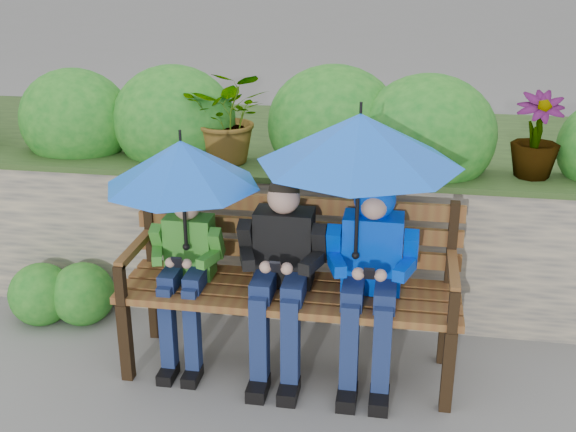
% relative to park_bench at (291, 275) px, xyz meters
% --- Properties ---
extents(ground, '(60.00, 60.00, 0.00)m').
position_rel_park_bench_xyz_m(ground, '(-0.03, -0.05, -0.60)').
color(ground, slate).
rests_on(ground, ground).
extents(garden_backdrop, '(8.00, 2.87, 1.86)m').
position_rel_park_bench_xyz_m(garden_backdrop, '(-0.13, 1.54, 0.05)').
color(garden_backdrop, '#5F5D58').
rests_on(garden_backdrop, ground).
extents(park_bench, '(1.99, 0.58, 1.05)m').
position_rel_park_bench_xyz_m(park_bench, '(0.00, 0.00, 0.00)').
color(park_bench, black).
rests_on(park_bench, ground).
extents(boy_left, '(0.42, 0.49, 1.10)m').
position_rel_park_bench_xyz_m(boy_left, '(-0.62, -0.09, 0.04)').
color(boy_left, '#3B8121').
rests_on(boy_left, ground).
extents(boy_middle, '(0.51, 0.59, 1.21)m').
position_rel_park_bench_xyz_m(boy_middle, '(-0.04, -0.10, 0.09)').
color(boy_middle, black).
rests_on(boy_middle, ground).
extents(boy_right, '(0.51, 0.62, 1.22)m').
position_rel_park_bench_xyz_m(boy_right, '(0.47, -0.09, 0.14)').
color(boy_right, '#001BC6').
rests_on(boy_right, ground).
extents(umbrella_left, '(0.89, 0.89, 0.72)m').
position_rel_park_bench_xyz_m(umbrella_left, '(-0.60, -0.11, 0.69)').
color(umbrella_left, blue).
rests_on(umbrella_left, ground).
extents(umbrella_right, '(1.11, 1.11, 0.89)m').
position_rel_park_bench_xyz_m(umbrella_right, '(0.38, -0.11, 0.88)').
color(umbrella_right, blue).
rests_on(umbrella_right, ground).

